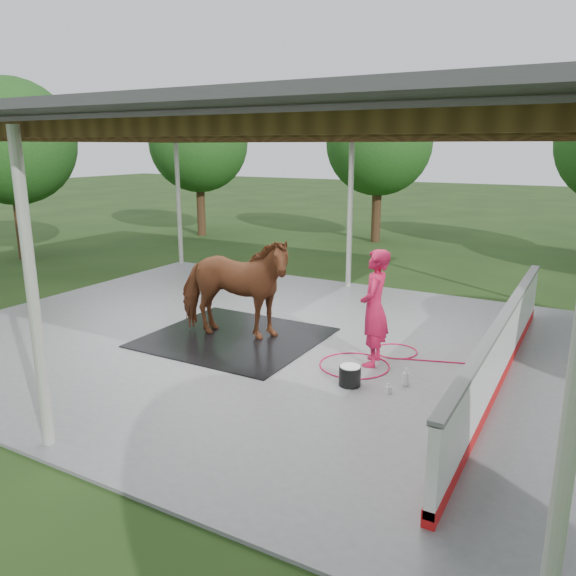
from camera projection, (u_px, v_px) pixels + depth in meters
The scene contains 12 objects.
ground at pixel (253, 338), 11.02m from camera, with size 100.00×100.00×0.00m, color #1E3814.
concrete_slab at pixel (253, 337), 11.02m from camera, with size 12.00×10.00×0.05m, color slate.
pavilion_structure at pixel (249, 129), 10.05m from camera, with size 12.60×10.60×4.05m.
dasher_board at pixel (502, 350), 8.69m from camera, with size 0.16×8.00×1.15m.
tree_belt at pixel (288, 139), 10.71m from camera, with size 28.00×28.00×5.80m.
rubber_mat at pixel (235, 337), 10.88m from camera, with size 3.16×2.96×0.02m, color black.
horse at pixel (233, 287), 10.64m from camera, with size 1.07×2.34×1.98m, color brown.
handler at pixel (374, 308), 9.36m from camera, with size 0.72×0.48×1.99m, color #AC123A.
wash_bucket at pixel (350, 375), 8.70m from camera, with size 0.34×0.34×0.32m.
soap_bottle_a at pixel (406, 377), 8.69m from camera, with size 0.11×0.11×0.29m, color silver.
soap_bottle_b at pixel (389, 388), 8.43m from camera, with size 0.07×0.08×0.16m, color #338CD8.
hose_coil at pixel (369, 361), 9.70m from camera, with size 2.50×1.99×0.02m.
Camera 1 is at (5.72, -8.76, 3.67)m, focal length 35.00 mm.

